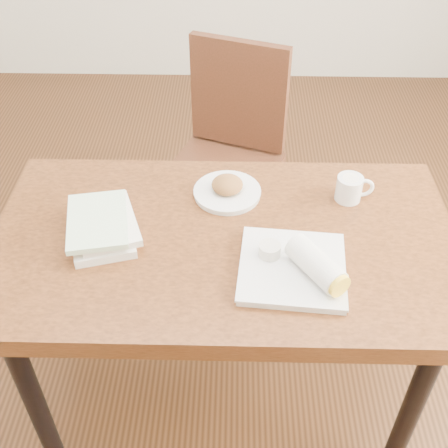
{
  "coord_description": "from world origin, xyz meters",
  "views": [
    {
      "loc": [
        0.03,
        -1.16,
        1.82
      ],
      "look_at": [
        0.0,
        0.0,
        0.8
      ],
      "focal_mm": 45.0,
      "sensor_mm": 36.0,
      "label": 1
    }
  ],
  "objects_px": {
    "chair_far": "(229,147)",
    "book_stack": "(102,226)",
    "coffee_mug": "(350,188)",
    "plate_scone": "(227,190)",
    "table": "(224,259)",
    "plate_burrito": "(299,267)"
  },
  "relations": [
    {
      "from": "chair_far",
      "to": "book_stack",
      "type": "xyz_separation_m",
      "value": [
        -0.34,
        -0.76,
        0.23
      ]
    },
    {
      "from": "chair_far",
      "to": "coffee_mug",
      "type": "height_order",
      "value": "chair_far"
    },
    {
      "from": "plate_scone",
      "to": "chair_far",
      "type": "bearing_deg",
      "value": 90.37
    },
    {
      "from": "table",
      "to": "chair_far",
      "type": "relative_size",
      "value": 1.37
    },
    {
      "from": "table",
      "to": "plate_scone",
      "type": "distance_m",
      "value": 0.22
    },
    {
      "from": "plate_scone",
      "to": "plate_burrito",
      "type": "distance_m",
      "value": 0.38
    },
    {
      "from": "chair_far",
      "to": "plate_burrito",
      "type": "relative_size",
      "value": 3.2
    },
    {
      "from": "table",
      "to": "book_stack",
      "type": "xyz_separation_m",
      "value": [
        -0.34,
        0.01,
        0.12
      ]
    },
    {
      "from": "table",
      "to": "coffee_mug",
      "type": "relative_size",
      "value": 11.3
    },
    {
      "from": "table",
      "to": "plate_scone",
      "type": "xyz_separation_m",
      "value": [
        0.01,
        0.19,
        0.11
      ]
    },
    {
      "from": "table",
      "to": "coffee_mug",
      "type": "height_order",
      "value": "coffee_mug"
    },
    {
      "from": "table",
      "to": "plate_burrito",
      "type": "relative_size",
      "value": 4.39
    },
    {
      "from": "coffee_mug",
      "to": "book_stack",
      "type": "relative_size",
      "value": 0.41
    },
    {
      "from": "table",
      "to": "plate_burrito",
      "type": "distance_m",
      "value": 0.27
    },
    {
      "from": "coffee_mug",
      "to": "plate_burrito",
      "type": "bearing_deg",
      "value": -118.74
    },
    {
      "from": "coffee_mug",
      "to": "plate_scone",
      "type": "bearing_deg",
      "value": 178.5
    },
    {
      "from": "table",
      "to": "chair_far",
      "type": "distance_m",
      "value": 0.77
    },
    {
      "from": "plate_scone",
      "to": "table",
      "type": "bearing_deg",
      "value": -91.62
    },
    {
      "from": "plate_burrito",
      "to": "book_stack",
      "type": "bearing_deg",
      "value": 165.08
    },
    {
      "from": "coffee_mug",
      "to": "plate_burrito",
      "type": "distance_m",
      "value": 0.37
    },
    {
      "from": "plate_scone",
      "to": "coffee_mug",
      "type": "relative_size",
      "value": 1.78
    },
    {
      "from": "coffee_mug",
      "to": "book_stack",
      "type": "xyz_separation_m",
      "value": [
        -0.71,
        -0.18,
        -0.01
      ]
    }
  ]
}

